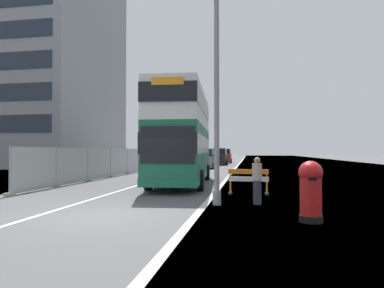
{
  "coord_description": "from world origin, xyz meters",
  "views": [
    {
      "loc": [
        4.18,
        -9.18,
        1.86
      ],
      "look_at": [
        1.53,
        6.22,
        2.2
      ],
      "focal_mm": 31.41,
      "sensor_mm": 36.0,
      "label": 1
    }
  ],
  "objects_px": {
    "car_receding_far": "(225,156)",
    "car_receding_mid": "(220,157)",
    "roadworks_barrier": "(248,179)",
    "double_decker_bus": "(183,136)",
    "lamppost_foreground": "(217,87)",
    "pedestrian_at_kerb": "(257,181)",
    "red_pillar_postbox": "(311,188)",
    "car_far_side": "(208,156)",
    "car_oncoming_near": "(206,159)"
  },
  "relations": [
    {
      "from": "red_pillar_postbox",
      "to": "roadworks_barrier",
      "type": "xyz_separation_m",
      "value": [
        -1.64,
        5.4,
        -0.2
      ]
    },
    {
      "from": "car_oncoming_near",
      "to": "car_far_side",
      "type": "height_order",
      "value": "car_far_side"
    },
    {
      "from": "car_oncoming_near",
      "to": "pedestrian_at_kerb",
      "type": "distance_m",
      "value": 24.69
    },
    {
      "from": "red_pillar_postbox",
      "to": "pedestrian_at_kerb",
      "type": "distance_m",
      "value": 3.07
    },
    {
      "from": "double_decker_bus",
      "to": "car_far_side",
      "type": "xyz_separation_m",
      "value": [
        -3.94,
        43.95,
        -1.69
      ]
    },
    {
      "from": "double_decker_bus",
      "to": "lamppost_foreground",
      "type": "relative_size",
      "value": 1.19
    },
    {
      "from": "double_decker_bus",
      "to": "roadworks_barrier",
      "type": "relative_size",
      "value": 6.06
    },
    {
      "from": "car_receding_mid",
      "to": "car_receding_far",
      "type": "xyz_separation_m",
      "value": [
        0.14,
        8.31,
        -0.0
      ]
    },
    {
      "from": "lamppost_foreground",
      "to": "roadworks_barrier",
      "type": "relative_size",
      "value": 5.08
    },
    {
      "from": "lamppost_foreground",
      "to": "car_receding_mid",
      "type": "relative_size",
      "value": 1.95
    },
    {
      "from": "red_pillar_postbox",
      "to": "car_far_side",
      "type": "xyz_separation_m",
      "value": [
        -9.28,
        53.35,
        0.17
      ]
    },
    {
      "from": "double_decker_bus",
      "to": "car_oncoming_near",
      "type": "distance_m",
      "value": 17.66
    },
    {
      "from": "car_receding_far",
      "to": "car_receding_mid",
      "type": "bearing_deg",
      "value": -90.97
    },
    {
      "from": "pedestrian_at_kerb",
      "to": "car_oncoming_near",
      "type": "bearing_deg",
      "value": 101.59
    },
    {
      "from": "lamppost_foreground",
      "to": "car_receding_mid",
      "type": "height_order",
      "value": "lamppost_foreground"
    },
    {
      "from": "double_decker_bus",
      "to": "lamppost_foreground",
      "type": "xyz_separation_m",
      "value": [
        2.63,
        -7.01,
        1.39
      ]
    },
    {
      "from": "roadworks_barrier",
      "to": "car_receding_far",
      "type": "xyz_separation_m",
      "value": [
        -3.78,
        39.14,
        0.37
      ]
    },
    {
      "from": "car_receding_mid",
      "to": "roadworks_barrier",
      "type": "bearing_deg",
      "value": -82.75
    },
    {
      "from": "car_receding_mid",
      "to": "car_far_side",
      "type": "xyz_separation_m",
      "value": [
        -3.72,
        17.12,
        -0.0
      ]
    },
    {
      "from": "lamppost_foreground",
      "to": "car_receding_far",
      "type": "height_order",
      "value": "lamppost_foreground"
    },
    {
      "from": "car_oncoming_near",
      "to": "car_far_side",
      "type": "relative_size",
      "value": 0.94
    },
    {
      "from": "car_far_side",
      "to": "car_receding_far",
      "type": "bearing_deg",
      "value": -66.35
    },
    {
      "from": "double_decker_bus",
      "to": "pedestrian_at_kerb",
      "type": "xyz_separation_m",
      "value": [
        4.01,
        -6.64,
        -1.91
      ]
    },
    {
      "from": "red_pillar_postbox",
      "to": "car_oncoming_near",
      "type": "distance_m",
      "value": 27.67
    },
    {
      "from": "lamppost_foreground",
      "to": "pedestrian_at_kerb",
      "type": "bearing_deg",
      "value": 15.07
    },
    {
      "from": "lamppost_foreground",
      "to": "car_far_side",
      "type": "xyz_separation_m",
      "value": [
        -6.57,
        50.96,
        -3.08
      ]
    },
    {
      "from": "car_oncoming_near",
      "to": "pedestrian_at_kerb",
      "type": "bearing_deg",
      "value": -78.41
    },
    {
      "from": "car_receding_far",
      "to": "roadworks_barrier",
      "type": "bearing_deg",
      "value": -84.48
    },
    {
      "from": "lamppost_foreground",
      "to": "pedestrian_at_kerb",
      "type": "height_order",
      "value": "lamppost_foreground"
    },
    {
      "from": "pedestrian_at_kerb",
      "to": "red_pillar_postbox",
      "type": "bearing_deg",
      "value": -64.4
    },
    {
      "from": "car_oncoming_near",
      "to": "car_receding_mid",
      "type": "bearing_deg",
      "value": 85.54
    },
    {
      "from": "double_decker_bus",
      "to": "car_oncoming_near",
      "type": "height_order",
      "value": "double_decker_bus"
    },
    {
      "from": "car_oncoming_near",
      "to": "car_receding_mid",
      "type": "xyz_separation_m",
      "value": [
        0.72,
        9.28,
        0.06
      ]
    },
    {
      "from": "car_receding_far",
      "to": "lamppost_foreground",
      "type": "bearing_deg",
      "value": -86.32
    },
    {
      "from": "car_far_side",
      "to": "roadworks_barrier",
      "type": "bearing_deg",
      "value": -80.95
    },
    {
      "from": "double_decker_bus",
      "to": "pedestrian_at_kerb",
      "type": "distance_m",
      "value": 7.99
    },
    {
      "from": "car_receding_far",
      "to": "car_far_side",
      "type": "relative_size",
      "value": 0.98
    },
    {
      "from": "red_pillar_postbox",
      "to": "pedestrian_at_kerb",
      "type": "xyz_separation_m",
      "value": [
        -1.33,
        2.77,
        -0.05
      ]
    },
    {
      "from": "roadworks_barrier",
      "to": "car_receding_mid",
      "type": "height_order",
      "value": "car_receding_mid"
    },
    {
      "from": "pedestrian_at_kerb",
      "to": "roadworks_barrier",
      "type": "bearing_deg",
      "value": 96.81
    },
    {
      "from": "lamppost_foreground",
      "to": "red_pillar_postbox",
      "type": "xyz_separation_m",
      "value": [
        2.71,
        -2.39,
        -3.24
      ]
    },
    {
      "from": "red_pillar_postbox",
      "to": "car_receding_far",
      "type": "relative_size",
      "value": 0.38
    },
    {
      "from": "car_oncoming_near",
      "to": "car_far_side",
      "type": "bearing_deg",
      "value": 96.47
    },
    {
      "from": "lamppost_foreground",
      "to": "car_oncoming_near",
      "type": "relative_size",
      "value": 2.15
    },
    {
      "from": "car_far_side",
      "to": "red_pillar_postbox",
      "type": "bearing_deg",
      "value": -80.13
    },
    {
      "from": "car_oncoming_near",
      "to": "car_receding_far",
      "type": "distance_m",
      "value": 17.61
    },
    {
      "from": "double_decker_bus",
      "to": "car_far_side",
      "type": "bearing_deg",
      "value": 95.12
    },
    {
      "from": "double_decker_bus",
      "to": "car_oncoming_near",
      "type": "xyz_separation_m",
      "value": [
        -0.95,
        17.55,
        -1.75
      ]
    },
    {
      "from": "lamppost_foreground",
      "to": "car_receding_mid",
      "type": "distance_m",
      "value": 34.09
    },
    {
      "from": "red_pillar_postbox",
      "to": "roadworks_barrier",
      "type": "bearing_deg",
      "value": 106.89
    }
  ]
}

